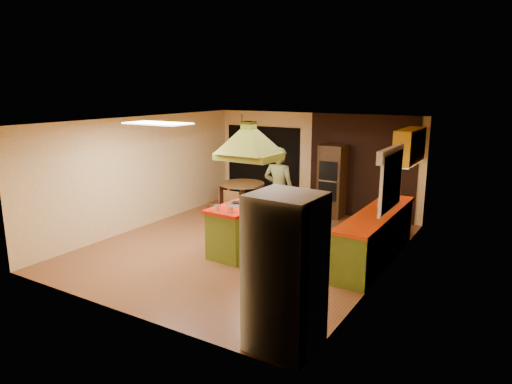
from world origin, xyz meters
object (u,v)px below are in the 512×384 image
Objects in this scene: man at (279,190)px; dining_table at (242,192)px; refrigerator at (285,273)px; canister_large at (390,196)px; kitchen_island at (249,226)px; wall_oven at (332,181)px.

man is 1.72× the size of dining_table.
refrigerator reaches higher than canister_large.
refrigerator reaches higher than kitchen_island.
man reaches higher than canister_large.
wall_oven is at bearing 141.75° from canister_large.
refrigerator is 9.31× the size of canister_large.
kitchen_island is at bearing 132.02° from refrigerator.
wall_oven reaches higher than kitchen_island.
dining_table is at bearing -31.98° from man.
wall_oven is (0.48, 3.07, 0.40)m from kitchen_island.
dining_table is 3.76m from canister_large.
kitchen_island is at bearing -99.58° from wall_oven.
wall_oven is at bearing -111.01° from man.
canister_large is at bearing 39.81° from kitchen_island.
dining_table is at bearing 174.44° from canister_large.
kitchen_island is 1.09× the size of wall_oven.
dining_table is (-3.68, 4.75, -0.39)m from refrigerator.
man is 1.64m from dining_table.
dining_table is at bearing 128.80° from kitchen_island.
kitchen_island is 1.03× the size of man.
refrigerator is 4.39m from canister_large.
man is at bearing -107.32° from wall_oven.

